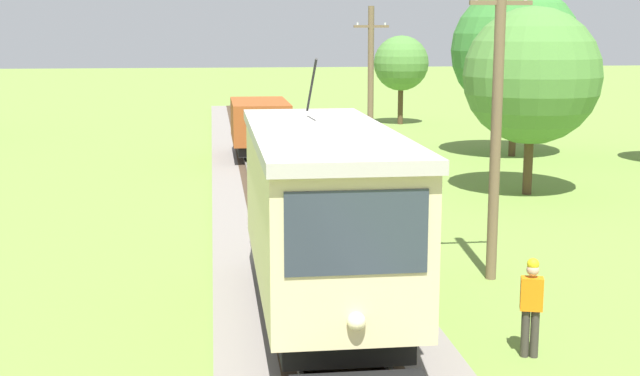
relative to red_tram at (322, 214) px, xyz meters
The scene contains 8 objects.
red_tram is the anchor object (origin of this frame).
freight_car 21.28m from the red_tram, 90.01° to the left, with size 2.40×5.20×2.31m.
utility_pole_near_tram 5.18m from the red_tram, 31.09° to the left, with size 1.40×0.27×7.08m.
utility_pole_mid 18.47m from the red_tram, 76.64° to the left, with size 1.40×0.35×6.58m.
second_worker 4.20m from the red_tram, 32.46° to the right, with size 0.43×0.34×1.78m.
tree_left_far 15.34m from the red_tram, 54.62° to the left, with size 4.68×4.68×6.45m.
tree_right_far 24.38m from the red_tram, 61.80° to the left, with size 5.75×5.75×7.63m.
tree_horizon 36.48m from the red_tram, 75.17° to the left, with size 3.31×3.31×5.34m.
Camera 1 is at (-2.01, -3.28, 5.63)m, focal length 48.04 mm.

